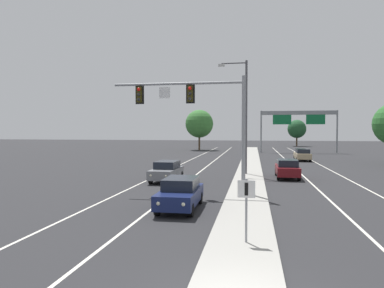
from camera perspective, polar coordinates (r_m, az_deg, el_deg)
name	(u,v)px	position (r m, az deg, el deg)	size (l,w,h in m)	color
median_island	(248,184)	(26.02, 9.09, -6.48)	(2.40, 110.00, 0.15)	#9E9B93
lane_stripe_oncoming_center	(199,172)	(33.36, 1.15, -4.65)	(0.14, 100.00, 0.01)	silver
lane_stripe_receding_center	(302,175)	(33.25, 17.43, -4.77)	(0.14, 100.00, 0.01)	silver
edge_stripe_left	(165,172)	(34.01, -4.37, -4.52)	(0.14, 100.00, 0.01)	silver
edge_stripe_right	(341,175)	(33.84, 23.00, -4.73)	(0.14, 100.00, 0.01)	silver
overhead_signal_mast	(200,108)	(22.04, 1.25, 5.81)	(8.43, 0.44, 7.20)	gray
median_sign_post	(246,201)	(12.33, 8.82, -9.12)	(0.60, 0.10, 2.20)	gray
street_lamp_median	(244,110)	(31.50, 8.39, 5.47)	(2.58, 0.28, 10.00)	#4C4C51
car_oncoming_navy	(180,193)	(18.04, -1.89, -7.94)	(1.86, 4.49, 1.58)	#141E4C
car_oncoming_grey	(167,171)	(27.70, -4.14, -4.37)	(1.92, 4.51, 1.58)	slate
car_receding_darkred	(287,168)	(30.46, 15.21, -3.84)	(1.86, 4.49, 1.58)	#5B0F14
car_receding_tan	(302,155)	(48.22, 17.49, -1.65)	(1.82, 4.47, 1.58)	tan
highway_sign_gantry	(299,118)	(65.00, 16.93, 4.05)	(13.28, 0.42, 7.50)	gray
tree_far_right_c	(297,129)	(91.36, 16.67, 2.35)	(4.57, 4.57, 6.61)	#4C3823
tree_far_left_c	(199,124)	(70.68, 1.20, 3.30)	(5.61, 5.61, 8.12)	#4C3823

